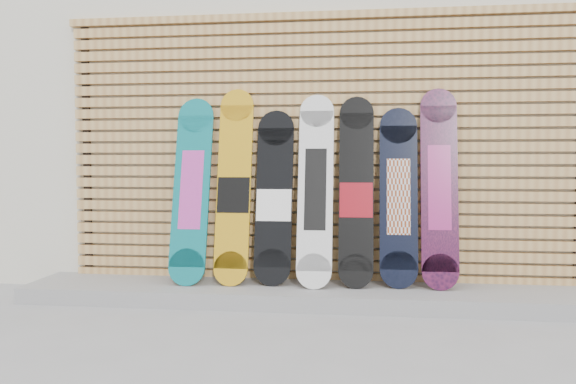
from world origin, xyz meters
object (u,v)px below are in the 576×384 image
at_px(snowboard_3, 315,189).
at_px(snowboard_2, 274,198).
at_px(snowboard_1, 234,187).
at_px(snowboard_5, 398,197).
at_px(snowboard_0, 192,190).
at_px(snowboard_4, 356,192).
at_px(snowboard_6, 439,187).

bearing_deg(snowboard_3, snowboard_2, 174.61).
distance_m(snowboard_1, snowboard_5, 1.30).
distance_m(snowboard_1, snowboard_2, 0.33).
height_order(snowboard_0, snowboard_5, snowboard_0).
xyz_separation_m(snowboard_1, snowboard_5, (1.30, 0.04, -0.07)).
bearing_deg(snowboard_1, snowboard_4, 0.91).
xyz_separation_m(snowboard_0, snowboard_6, (1.95, 0.04, 0.03)).
height_order(snowboard_1, snowboard_4, snowboard_1).
height_order(snowboard_4, snowboard_5, snowboard_4).
relative_size(snowboard_3, snowboard_5, 1.08).
xyz_separation_m(snowboard_0, snowboard_1, (0.34, 0.01, 0.02)).
bearing_deg(snowboard_1, snowboard_2, 3.77).
relative_size(snowboard_5, snowboard_6, 0.90).
height_order(snowboard_2, snowboard_6, snowboard_6).
bearing_deg(snowboard_6, snowboard_3, -177.79).
bearing_deg(snowboard_4, snowboard_5, 3.56).
relative_size(snowboard_1, snowboard_4, 1.05).
xyz_separation_m(snowboard_3, snowboard_6, (0.95, 0.04, 0.02)).
height_order(snowboard_0, snowboard_3, snowboard_3).
bearing_deg(snowboard_6, snowboard_0, -178.78).
height_order(snowboard_5, snowboard_6, snowboard_6).
distance_m(snowboard_3, snowboard_4, 0.32).
relative_size(snowboard_0, snowboard_4, 1.00).
height_order(snowboard_0, snowboard_4, snowboard_0).
bearing_deg(snowboard_2, snowboard_4, -0.51).
height_order(snowboard_1, snowboard_5, snowboard_1).
xyz_separation_m(snowboard_1, snowboard_6, (1.60, 0.03, 0.00)).
relative_size(snowboard_1, snowboard_6, 1.01).
bearing_deg(snowboard_4, snowboard_2, 179.49).
bearing_deg(snowboard_2, snowboard_3, -5.39).
xyz_separation_m(snowboard_3, snowboard_5, (0.64, 0.05, -0.06)).
distance_m(snowboard_4, snowboard_5, 0.33).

